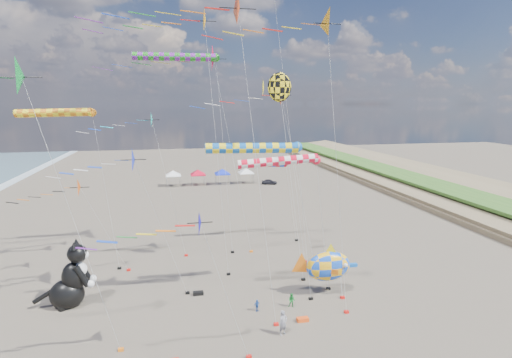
{
  "coord_description": "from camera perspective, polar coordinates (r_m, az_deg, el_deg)",
  "views": [
    {
      "loc": [
        -6.16,
        -21.26,
        16.5
      ],
      "look_at": [
        0.93,
        12.0,
        10.09
      ],
      "focal_mm": 28.0,
      "sensor_mm": 36.0,
      "label": 1
    }
  ],
  "objects": [
    {
      "name": "fish_inflatable",
      "position": [
        35.99,
        10.19,
        -12.13
      ],
      "size": [
        5.4,
        2.52,
        4.7
      ],
      "color": "blue",
      "rests_on": "ground"
    },
    {
      "name": "kite_bag_1",
      "position": [
        32.81,
        6.68,
        -19.3
      ],
      "size": [
        0.9,
        0.44,
        0.3
      ],
      "primitive_type": "cube",
      "color": "#F74D14",
      "rests_on": "ground"
    },
    {
      "name": "windsock_0",
      "position": [
        41.42,
        -26.37,
        8.37
      ],
      "size": [
        8.33,
        0.79,
        16.11
      ],
      "color": "orange",
      "rests_on": "ground"
    },
    {
      "name": "windsock_1",
      "position": [
        33.03,
        3.83,
        2.49
      ],
      "size": [
        8.36,
        0.78,
        12.26
      ],
      "color": "red",
      "rests_on": "ground"
    },
    {
      "name": "cat_inflatable",
      "position": [
        36.91,
        -25.12,
        -12.15
      ],
      "size": [
        4.23,
        2.2,
        5.65
      ],
      "primitive_type": null,
      "rotation": [
        0.0,
        0.0,
        0.03
      ],
      "color": "black",
      "rests_on": "ground"
    },
    {
      "name": "delta_kite_2",
      "position": [
        27.3,
        -31.46,
        11.92
      ],
      "size": [
        11.81,
        2.43,
        19.3
      ],
      "color": "#118D33",
      "rests_on": "ground"
    },
    {
      "name": "kite_bag_3",
      "position": [
        43.28,
        13.64,
        -11.85
      ],
      "size": [
        0.9,
        0.44,
        0.3
      ],
      "primitive_type": "cube",
      "color": "blue",
      "rests_on": "ground"
    },
    {
      "name": "delta_kite_3",
      "position": [
        42.5,
        -16.77,
        7.64
      ],
      "size": [
        10.02,
        1.73,
        15.87
      ],
      "color": "#1AB3AB",
      "rests_on": "ground"
    },
    {
      "name": "person_adult",
      "position": [
        30.7,
        3.9,
        -19.82
      ],
      "size": [
        0.81,
        0.69,
        1.88
      ],
      "primitive_type": "imported",
      "rotation": [
        0.0,
        0.0,
        0.42
      ],
      "color": "gray",
      "rests_on": "ground"
    },
    {
      "name": "child_green",
      "position": [
        34.43,
        5.13,
        -16.89
      ],
      "size": [
        0.72,
        0.66,
        1.19
      ],
      "primitive_type": "imported",
      "rotation": [
        0.0,
        0.0,
        -0.46
      ],
      "color": "#1C8C35",
      "rests_on": "ground"
    },
    {
      "name": "delta_kite_5",
      "position": [
        38.65,
        1.56,
        11.59
      ],
      "size": [
        12.54,
        2.3,
        18.58
      ],
      "color": "#EB4001",
      "rests_on": "ground"
    },
    {
      "name": "delta_kite_0",
      "position": [
        24.35,
        -10.63,
        -6.95
      ],
      "size": [
        9.35,
        1.67,
        10.46
      ],
      "color": "#0F06BC",
      "rests_on": "ground"
    },
    {
      "name": "windsock_2",
      "position": [
        30.89,
        0.25,
        4.36
      ],
      "size": [
        8.89,
        0.84,
        13.58
      ],
      "color": "#125BB6",
      "rests_on": "ground"
    },
    {
      "name": "angelfish_kite",
      "position": [
        37.02,
        3.08,
        12.73
      ],
      "size": [
        3.74,
        3.02,
        19.31
      ],
      "color": "yellow",
      "rests_on": "ground"
    },
    {
      "name": "child_blue",
      "position": [
        33.79,
        0.14,
        -17.6
      ],
      "size": [
        0.63,
        0.44,
        1.0
      ],
      "primitive_type": "imported",
      "rotation": [
        0.0,
        0.0,
        0.38
      ],
      "color": "blue",
      "rests_on": "ground"
    },
    {
      "name": "delta_kite_9",
      "position": [
        41.38,
        -24.97,
        -1.25
      ],
      "size": [
        9.85,
        1.89,
        9.95
      ],
      "color": "#E05816",
      "rests_on": "ground"
    },
    {
      "name": "delta_kite_7",
      "position": [
        42.55,
        -5.46,
        16.64
      ],
      "size": [
        13.97,
        3.03,
        22.71
      ],
      "color": "#E4113F",
      "rests_on": "ground"
    },
    {
      "name": "windsock_4",
      "position": [
        46.31,
        1.32,
        2.05
      ],
      "size": [
        7.34,
        0.63,
        9.97
      ],
      "color": "red",
      "rests_on": "ground"
    },
    {
      "name": "parked_car",
      "position": [
        83.23,
        1.94,
        -0.4
      ],
      "size": [
        3.4,
        2.05,
        1.08
      ],
      "primitive_type": "imported",
      "rotation": [
        0.0,
        0.0,
        1.31
      ],
      "color": "#26262D",
      "rests_on": "ground"
    },
    {
      "name": "delta_kite_10",
      "position": [
        33.78,
        -18.25,
        2.4
      ],
      "size": [
        10.2,
        2.18,
        13.32
      ],
      "color": "#1E35DE",
      "rests_on": "ground"
    },
    {
      "name": "delta_kite_6",
      "position": [
        27.63,
        -4.78,
        23.57
      ],
      "size": [
        12.82,
        2.8,
        24.33
      ],
      "color": "red",
      "rests_on": "ground"
    },
    {
      "name": "delta_kite_4",
      "position": [
        37.08,
        -10.57,
        20.93
      ],
      "size": [
        11.72,
        2.21,
        24.67
      ],
      "color": "orange",
      "rests_on": "ground"
    },
    {
      "name": "delta_kite_1",
      "position": [
        29.39,
        7.96,
        20.37
      ],
      "size": [
        10.39,
        2.15,
        22.91
      ],
      "color": "orange",
      "rests_on": "ground"
    },
    {
      "name": "tent_row",
      "position": [
        82.7,
        -6.57,
        1.3
      ],
      "size": [
        19.2,
        4.2,
        3.8
      ],
      "color": "white",
      "rests_on": "ground"
    },
    {
      "name": "kite_bag_2",
      "position": [
        36.77,
        -8.26,
        -15.85
      ],
      "size": [
        0.9,
        0.44,
        0.3
      ],
      "primitive_type": "cube",
      "color": "black",
      "rests_on": "ground"
    },
    {
      "name": "windsock_3",
      "position": [
        42.5,
        -10.92,
        16.63
      ],
      "size": [
        9.92,
        0.84,
        21.56
      ],
      "color": "#1B8E19",
      "rests_on": "ground"
    }
  ]
}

